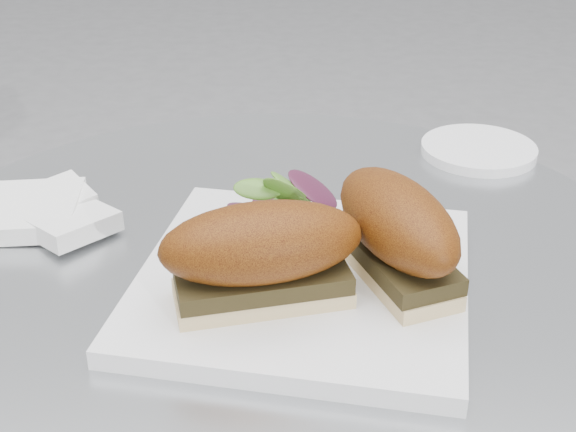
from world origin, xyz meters
name	(u,v)px	position (x,y,z in m)	size (l,w,h in m)	color
plate	(303,280)	(0.02, -0.04, 0.74)	(0.26, 0.26, 0.02)	white
sandwich_left	(262,253)	(-0.01, -0.08, 0.79)	(0.16, 0.10, 0.08)	beige
sandwich_right	(396,229)	(0.10, -0.05, 0.79)	(0.11, 0.16, 0.08)	beige
salad	(263,202)	(-0.01, 0.03, 0.77)	(0.10, 0.10, 0.05)	#5C8D2E
napkin	(51,220)	(-0.20, 0.06, 0.74)	(0.12, 0.12, 0.02)	white
saucer	(479,150)	(0.23, 0.22, 0.74)	(0.13, 0.13, 0.01)	white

